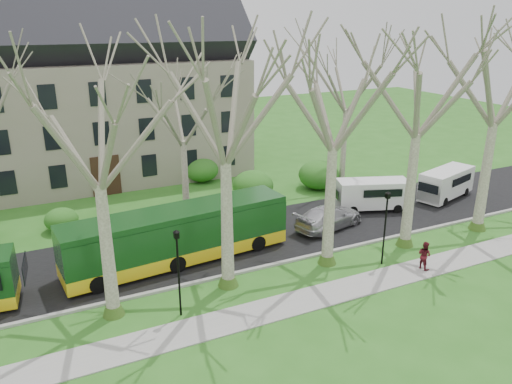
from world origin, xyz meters
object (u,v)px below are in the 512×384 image
sedan (329,217)px  pedestrian_b (424,255)px  van_a (372,195)px  van_b (446,184)px  bus_follow (178,235)px

sedan → pedestrian_b: 7.32m
van_a → van_b: bearing=15.9°
van_a → pedestrian_b: van_a is taller
van_a → van_b: 6.76m
van_b → pedestrian_b: van_b is taller
bus_follow → sedan: (10.45, 0.26, -0.87)m
sedan → van_a: (4.72, 1.46, 0.36)m
bus_follow → van_b: size_ratio=2.49×
sedan → van_b: van_b is taller
van_a → pedestrian_b: size_ratio=3.16×
bus_follow → pedestrian_b: size_ratio=8.01×
van_b → van_a: bearing=159.6°
bus_follow → van_a: bearing=1.3°
sedan → van_a: van_a is taller
bus_follow → van_a: 15.28m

